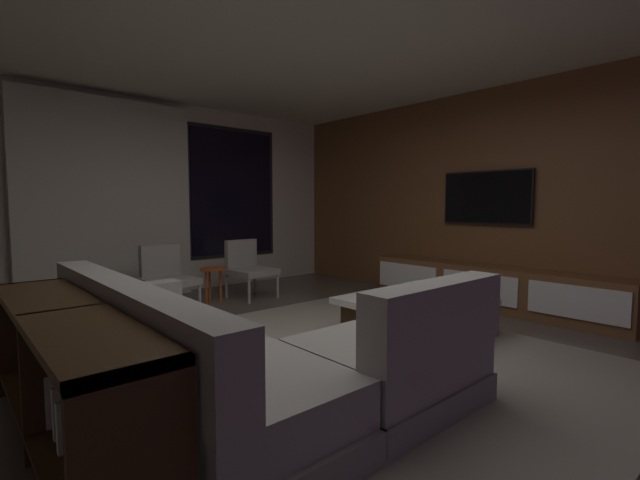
{
  "coord_description": "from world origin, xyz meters",
  "views": [
    {
      "loc": [
        -2.2,
        -2.46,
        1.25
      ],
      "look_at": [
        0.31,
        0.39,
        0.95
      ],
      "focal_mm": 24.41,
      "sensor_mm": 36.0,
      "label": 1
    }
  ],
  "objects_px": {
    "media_console": "(491,288)",
    "console_table_behind_couch": "(66,374)",
    "book_stack_on_coffee_table": "(416,288)",
    "mounted_tv": "(486,197)",
    "accent_chair_near_window": "(248,266)",
    "coffee_table": "(414,316)",
    "accent_chair_by_curtain": "(166,274)",
    "sectional_couch": "(239,361)",
    "side_stool": "(213,274)"
  },
  "relations": [
    {
      "from": "book_stack_on_coffee_table",
      "to": "console_table_behind_couch",
      "type": "xyz_separation_m",
      "value": [
        -3.16,
        -0.19,
        -0.01
      ]
    },
    {
      "from": "accent_chair_by_curtain",
      "to": "side_stool",
      "type": "relative_size",
      "value": 1.7
    },
    {
      "from": "sectional_couch",
      "to": "accent_chair_near_window",
      "type": "relative_size",
      "value": 3.21
    },
    {
      "from": "book_stack_on_coffee_table",
      "to": "accent_chair_near_window",
      "type": "distance_m",
      "value": 2.47
    },
    {
      "from": "accent_chair_near_window",
      "to": "side_stool",
      "type": "relative_size",
      "value": 1.7
    },
    {
      "from": "accent_chair_near_window",
      "to": "console_table_behind_couch",
      "type": "xyz_separation_m",
      "value": [
        -2.7,
        -2.62,
        -0.02
      ]
    },
    {
      "from": "sectional_couch",
      "to": "book_stack_on_coffee_table",
      "type": "height_order",
      "value": "sectional_couch"
    },
    {
      "from": "accent_chair_near_window",
      "to": "mounted_tv",
      "type": "bearing_deg",
      "value": -49.24
    },
    {
      "from": "book_stack_on_coffee_table",
      "to": "accent_chair_by_curtain",
      "type": "relative_size",
      "value": 0.35
    },
    {
      "from": "accent_chair_near_window",
      "to": "accent_chair_by_curtain",
      "type": "bearing_deg",
      "value": -179.18
    },
    {
      "from": "side_stool",
      "to": "console_table_behind_couch",
      "type": "bearing_deg",
      "value": -129.74
    },
    {
      "from": "accent_chair_near_window",
      "to": "coffee_table",
      "type": "bearing_deg",
      "value": -84.21
    },
    {
      "from": "accent_chair_near_window",
      "to": "mounted_tv",
      "type": "height_order",
      "value": "mounted_tv"
    },
    {
      "from": "book_stack_on_coffee_table",
      "to": "side_stool",
      "type": "relative_size",
      "value": 0.6
    },
    {
      "from": "book_stack_on_coffee_table",
      "to": "accent_chair_by_curtain",
      "type": "distance_m",
      "value": 2.89
    },
    {
      "from": "accent_chair_by_curtain",
      "to": "book_stack_on_coffee_table",
      "type": "bearing_deg",
      "value": -56.5
    },
    {
      "from": "media_console",
      "to": "console_table_behind_couch",
      "type": "xyz_separation_m",
      "value": [
        -4.53,
        -0.09,
        0.16
      ]
    },
    {
      "from": "side_stool",
      "to": "console_table_behind_couch",
      "type": "xyz_separation_m",
      "value": [
        -2.16,
        -2.6,
        0.04
      ]
    },
    {
      "from": "accent_chair_by_curtain",
      "to": "side_stool",
      "type": "distance_m",
      "value": 0.6
    },
    {
      "from": "accent_chair_by_curtain",
      "to": "side_stool",
      "type": "bearing_deg",
      "value": -0.81
    },
    {
      "from": "sectional_couch",
      "to": "accent_chair_by_curtain",
      "type": "bearing_deg",
      "value": 76.65
    },
    {
      "from": "mounted_tv",
      "to": "media_console",
      "type": "bearing_deg",
      "value": -132.43
    },
    {
      "from": "book_stack_on_coffee_table",
      "to": "media_console",
      "type": "xyz_separation_m",
      "value": [
        1.37,
        -0.11,
        -0.16
      ]
    },
    {
      "from": "coffee_table",
      "to": "accent_chair_by_curtain",
      "type": "relative_size",
      "value": 1.49
    },
    {
      "from": "accent_chair_near_window",
      "to": "mounted_tv",
      "type": "xyz_separation_m",
      "value": [
        2.01,
        -2.34,
        0.92
      ]
    },
    {
      "from": "console_table_behind_couch",
      "to": "book_stack_on_coffee_table",
      "type": "bearing_deg",
      "value": 3.5
    },
    {
      "from": "coffee_table",
      "to": "accent_chair_near_window",
      "type": "distance_m",
      "value": 2.58
    },
    {
      "from": "book_stack_on_coffee_table",
      "to": "media_console",
      "type": "height_order",
      "value": "media_console"
    },
    {
      "from": "media_console",
      "to": "mounted_tv",
      "type": "xyz_separation_m",
      "value": [
        0.18,
        0.2,
        1.1
      ]
    },
    {
      "from": "coffee_table",
      "to": "accent_chair_by_curtain",
      "type": "xyz_separation_m",
      "value": [
        -1.4,
        2.54,
        0.25
      ]
    },
    {
      "from": "side_stool",
      "to": "media_console",
      "type": "xyz_separation_m",
      "value": [
        2.37,
        -2.51,
        -0.12
      ]
    },
    {
      "from": "accent_chair_near_window",
      "to": "media_console",
      "type": "height_order",
      "value": "accent_chair_near_window"
    },
    {
      "from": "accent_chair_by_curtain",
      "to": "mounted_tv",
      "type": "relative_size",
      "value": 0.68
    },
    {
      "from": "side_stool",
      "to": "mounted_tv",
      "type": "bearing_deg",
      "value": -42.17
    },
    {
      "from": "media_console",
      "to": "accent_chair_near_window",
      "type": "bearing_deg",
      "value": 125.87
    },
    {
      "from": "book_stack_on_coffee_table",
      "to": "console_table_behind_couch",
      "type": "bearing_deg",
      "value": -176.5
    },
    {
      "from": "accent_chair_near_window",
      "to": "book_stack_on_coffee_table",
      "type": "bearing_deg",
      "value": -79.27
    },
    {
      "from": "media_console",
      "to": "mounted_tv",
      "type": "relative_size",
      "value": 2.7
    },
    {
      "from": "sectional_couch",
      "to": "book_stack_on_coffee_table",
      "type": "bearing_deg",
      "value": 8.12
    },
    {
      "from": "coffee_table",
      "to": "side_stool",
      "type": "relative_size",
      "value": 2.52
    },
    {
      "from": "sectional_couch",
      "to": "console_table_behind_couch",
      "type": "bearing_deg",
      "value": 172.08
    },
    {
      "from": "accent_chair_by_curtain",
      "to": "mounted_tv",
      "type": "distance_m",
      "value": 4.02
    },
    {
      "from": "accent_chair_by_curtain",
      "to": "side_stool",
      "type": "xyz_separation_m",
      "value": [
        0.6,
        -0.01,
        -0.06
      ]
    },
    {
      "from": "mounted_tv",
      "to": "console_table_behind_couch",
      "type": "xyz_separation_m",
      "value": [
        -4.71,
        -0.29,
        -0.94
      ]
    },
    {
      "from": "sectional_couch",
      "to": "accent_chair_by_curtain",
      "type": "xyz_separation_m",
      "value": [
        0.65,
        2.73,
        0.14
      ]
    },
    {
      "from": "sectional_couch",
      "to": "console_table_behind_couch",
      "type": "height_order",
      "value": "sectional_couch"
    },
    {
      "from": "sectional_couch",
      "to": "coffee_table",
      "type": "bearing_deg",
      "value": 5.29
    },
    {
      "from": "book_stack_on_coffee_table",
      "to": "console_table_behind_couch",
      "type": "height_order",
      "value": "console_table_behind_couch"
    },
    {
      "from": "media_console",
      "to": "coffee_table",
      "type": "bearing_deg",
      "value": -179.06
    },
    {
      "from": "coffee_table",
      "to": "console_table_behind_couch",
      "type": "relative_size",
      "value": 0.55
    }
  ]
}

